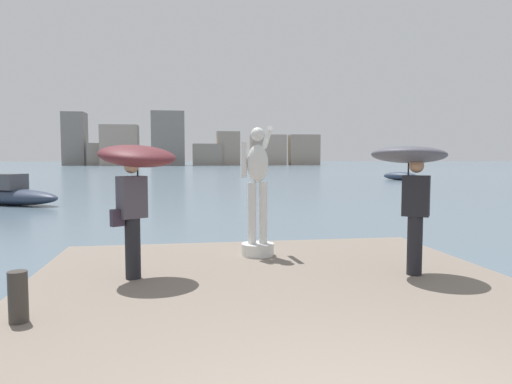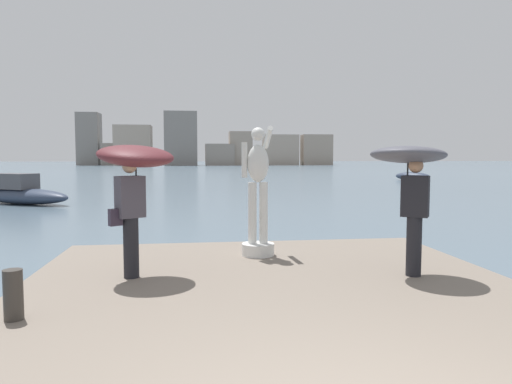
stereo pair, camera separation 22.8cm
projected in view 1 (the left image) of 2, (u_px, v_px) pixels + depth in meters
ground_plane at (196, 181)px, 42.02m from camera, size 400.00×400.00×0.00m
pier at (311, 352)px, 4.71m from camera, size 6.94×10.26×0.40m
statue_white_figure at (258, 201)px, 8.32m from camera, size 0.58×0.85×2.30m
onlooker_left at (136, 170)px, 6.75m from camera, size 1.54×1.55×1.99m
onlooker_right at (411, 171)px, 6.95m from camera, size 1.52×1.52×1.95m
mooring_bollard at (18, 297)px, 4.97m from camera, size 0.20×0.20×0.55m
boat_near at (400, 176)px, 43.85m from camera, size 3.07×3.39×0.76m
boat_mid at (9, 193)px, 21.24m from camera, size 5.44×4.06×1.40m
distant_skyline at (177, 146)px, 122.89m from camera, size 67.43×12.97×13.83m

